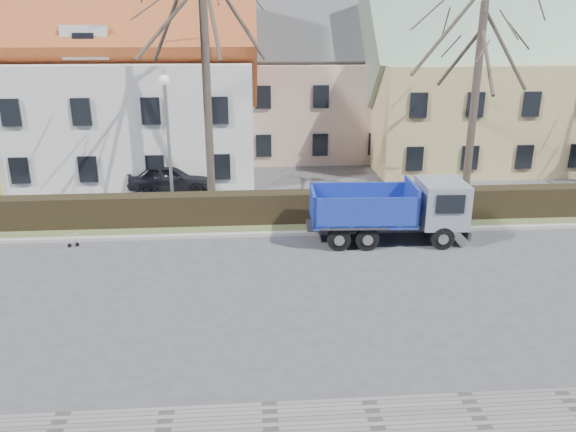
{
  "coord_description": "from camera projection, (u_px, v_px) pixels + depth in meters",
  "views": [
    {
      "loc": [
        -0.37,
        -16.46,
        8.01
      ],
      "look_at": [
        1.05,
        2.26,
        1.6
      ],
      "focal_mm": 35.0,
      "sensor_mm": 36.0,
      "label": 1
    }
  ],
  "objects": [
    {
      "name": "ground",
      "position": [
        261.0,
        286.0,
        18.15
      ],
      "size": [
        120.0,
        120.0,
        0.0
      ],
      "primitive_type": "plane",
      "color": "#434346"
    },
    {
      "name": "curb_far",
      "position": [
        257.0,
        234.0,
        22.47
      ],
      "size": [
        80.0,
        0.3,
        0.12
      ],
      "primitive_type": "cube",
      "color": "#A39F97",
      "rests_on": "ground"
    },
    {
      "name": "grass_strip",
      "position": [
        256.0,
        221.0,
        23.98
      ],
      "size": [
        80.0,
        3.0,
        0.1
      ],
      "primitive_type": "cube",
      "color": "#505A32",
      "rests_on": "ground"
    },
    {
      "name": "hedge",
      "position": [
        256.0,
        209.0,
        23.6
      ],
      "size": [
        60.0,
        0.9,
        1.3
      ],
      "primitive_type": "cube",
      "color": "black",
      "rests_on": "ground"
    },
    {
      "name": "building_white",
      "position": [
        14.0,
        87.0,
        30.77
      ],
      "size": [
        26.8,
        10.8,
        9.5
      ],
      "primitive_type": null,
      "color": "silver",
      "rests_on": "ground"
    },
    {
      "name": "building_pink",
      "position": [
        313.0,
        91.0,
        36.01
      ],
      "size": [
        10.8,
        8.8,
        8.0
      ],
      "primitive_type": null,
      "color": "#CAA38F",
      "rests_on": "ground"
    },
    {
      "name": "building_yellow",
      "position": [
        515.0,
        90.0,
        33.96
      ],
      "size": [
        18.8,
        10.8,
        8.5
      ],
      "primitive_type": null,
      "color": "tan",
      "rests_on": "ground"
    },
    {
      "name": "tree_1",
      "position": [
        206.0,
        66.0,
        23.98
      ],
      "size": [
        9.2,
        9.2,
        12.65
      ],
      "primitive_type": null,
      "color": "#3E332B",
      "rests_on": "ground"
    },
    {
      "name": "tree_2",
      "position": [
        476.0,
        84.0,
        25.11
      ],
      "size": [
        8.0,
        8.0,
        11.0
      ],
      "primitive_type": null,
      "color": "#3E332B",
      "rests_on": "ground"
    },
    {
      "name": "dump_truck",
      "position": [
        382.0,
        211.0,
        21.56
      ],
      "size": [
        6.28,
        2.56,
        2.48
      ],
      "primitive_type": null,
      "rotation": [
        0.0,
        0.0,
        -0.04
      ],
      "color": "navy",
      "rests_on": "ground"
    },
    {
      "name": "streetlight",
      "position": [
        169.0,
        149.0,
        23.49
      ],
      "size": [
        0.48,
        0.48,
        6.19
      ],
      "primitive_type": null,
      "color": "gray",
      "rests_on": "ground"
    },
    {
      "name": "cart_frame",
      "position": [
        68.0,
        240.0,
        21.19
      ],
      "size": [
        0.73,
        0.54,
        0.59
      ],
      "primitive_type": null,
      "rotation": [
        0.0,
        0.0,
        0.3
      ],
      "color": "silver",
      "rests_on": "ground"
    },
    {
      "name": "parked_car_a",
      "position": [
        172.0,
        177.0,
        28.23
      ],
      "size": [
        4.38,
        2.05,
        1.45
      ],
      "primitive_type": "imported",
      "rotation": [
        0.0,
        0.0,
        1.49
      ],
      "color": "black",
      "rests_on": "ground"
    }
  ]
}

